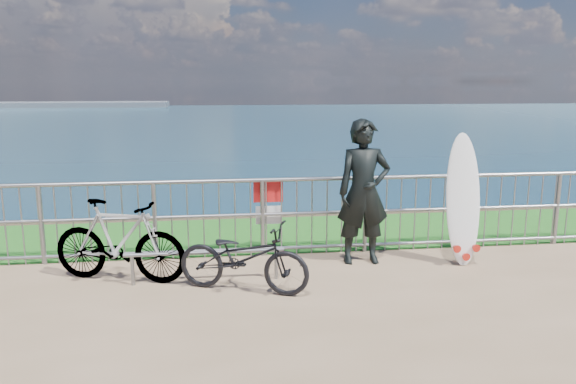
{
  "coord_description": "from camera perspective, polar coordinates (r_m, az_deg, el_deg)",
  "views": [
    {
      "loc": [
        -1.14,
        -6.12,
        2.46
      ],
      "look_at": [
        -0.19,
        1.2,
        1.0
      ],
      "focal_mm": 35.0,
      "sensor_mm": 36.0,
      "label": 1
    }
  ],
  "objects": [
    {
      "name": "grass_strip",
      "position": [
        9.23,
        -0.05,
        -4.22
      ],
      "size": [
        120.0,
        120.0,
        0.0
      ],
      "primitive_type": "plane",
      "color": "#195B19",
      "rests_on": "ground"
    },
    {
      "name": "seascape",
      "position": [
        159.54,
        -23.16,
        7.95
      ],
      "size": [
        260.0,
        260.0,
        5.0
      ],
      "color": "brown",
      "rests_on": "ground"
    },
    {
      "name": "railing",
      "position": [
        8.03,
        1.06,
        -2.36
      ],
      "size": [
        10.06,
        0.1,
        1.13
      ],
      "color": "gray",
      "rests_on": "ground"
    },
    {
      "name": "surfer",
      "position": [
        7.66,
        7.69,
        -0.01
      ],
      "size": [
        0.73,
        0.48,
        1.97
      ],
      "primitive_type": "imported",
      "rotation": [
        0.0,
        0.0,
        -0.01
      ],
      "color": "black",
      "rests_on": "ground"
    },
    {
      "name": "surfboard",
      "position": [
        7.97,
        17.36,
        -1.17
      ],
      "size": [
        0.5,
        0.45,
        1.79
      ],
      "color": "white",
      "rests_on": "ground"
    },
    {
      "name": "bicycle_near",
      "position": [
        6.68,
        -4.56,
        -6.61
      ],
      "size": [
        1.7,
        1.13,
        0.84
      ],
      "primitive_type": "imported",
      "rotation": [
        0.0,
        0.0,
        1.18
      ],
      "color": "black",
      "rests_on": "ground"
    },
    {
      "name": "bicycle_far",
      "position": [
        7.28,
        -16.77,
        -4.76
      ],
      "size": [
        1.8,
        1.01,
        1.04
      ],
      "primitive_type": "imported",
      "rotation": [
        0.0,
        0.0,
        1.25
      ],
      "color": "black",
      "rests_on": "ground"
    },
    {
      "name": "bike_rack",
      "position": [
        7.06,
        -8.42,
        -6.44
      ],
      "size": [
        1.97,
        0.05,
        0.41
      ],
      "color": "gray",
      "rests_on": "ground"
    }
  ]
}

